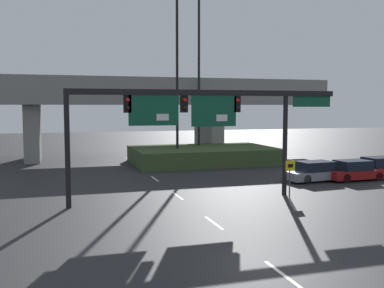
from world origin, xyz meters
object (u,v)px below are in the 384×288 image
Objects in this scene: signal_gantry at (199,111)px; parked_sedan_mid_right at (354,171)px; highway_light_pole_far at (199,68)px; speed_limit_sign at (290,173)px; parked_sedan_far_right at (381,167)px; highway_light_pole_near at (177,71)px; parked_sedan_near_right at (316,172)px.

parked_sedan_mid_right is (12.84, 3.35, -4.40)m from signal_gantry.
highway_light_pole_far reaches higher than signal_gantry.
speed_limit_sign is 12.11m from parked_sedan_far_right.
highway_light_pole_near is 15.83m from parked_sedan_near_right.
highway_light_pole_near is 3.32× the size of parked_sedan_near_right.
highway_light_pole_near is 3.90m from highway_light_pole_far.
highway_light_pole_near is at bearing 98.20° from speed_limit_sign.
speed_limit_sign is 0.46× the size of parked_sedan_near_right.
signal_gantry is 3.28× the size of parked_sedan_far_right.
parked_sedan_far_right reaches higher than parked_sedan_mid_right.
highway_light_pole_near is at bearing 126.72° from parked_sedan_mid_right.
highway_light_pole_far is at bearing 119.90° from parked_sedan_far_right.
highway_light_pole_near is 3.54× the size of parked_sedan_mid_right.
highway_light_pole_near reaches higher than signal_gantry.
signal_gantry is at bearing -171.82° from parked_sedan_far_right.
parked_sedan_near_right is at bearing 45.07° from speed_limit_sign.
parked_sedan_near_right is (7.19, -11.71, -7.85)m from highway_light_pole_near.
signal_gantry is 13.98m from parked_sedan_mid_right.
parked_sedan_far_right is (16.00, 4.36, -4.39)m from signal_gantry.
parked_sedan_near_right is 2.87m from parked_sedan_mid_right.
speed_limit_sign is 20.57m from highway_light_pole_far.
highway_light_pole_far reaches higher than parked_sedan_far_right.
parked_sedan_near_right is (4.31, -14.28, -8.42)m from highway_light_pole_far.
parked_sedan_near_right is 1.01× the size of parked_sedan_far_right.
signal_gantry reaches higher than parked_sedan_near_right.
speed_limit_sign is (5.19, -1.05, -3.59)m from signal_gantry.
parked_sedan_far_right is at bearing -53.02° from highway_light_pole_far.
highway_light_pole_far is (2.88, 2.57, 0.57)m from highway_light_pole_near.
parked_sedan_far_right is at bearing 15.04° from parked_sedan_mid_right.
signal_gantry is 3.25× the size of parked_sedan_near_right.
parked_sedan_mid_right is at bearing -169.19° from parked_sedan_far_right.
signal_gantry is at bearing -107.49° from highway_light_pole_far.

